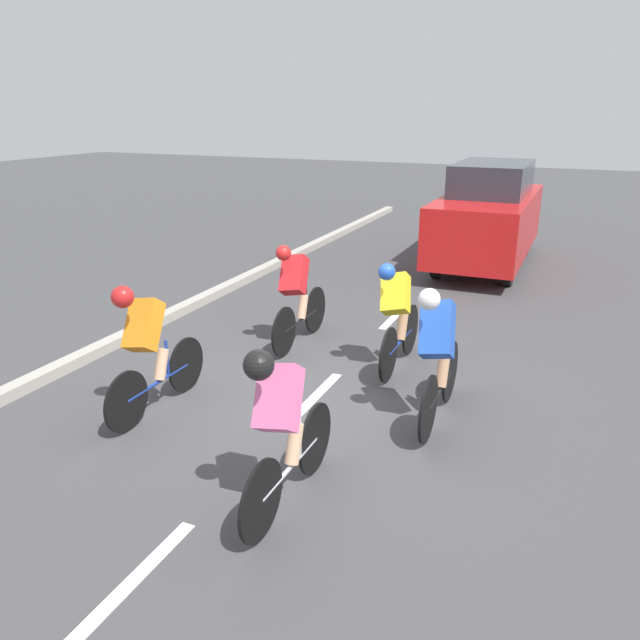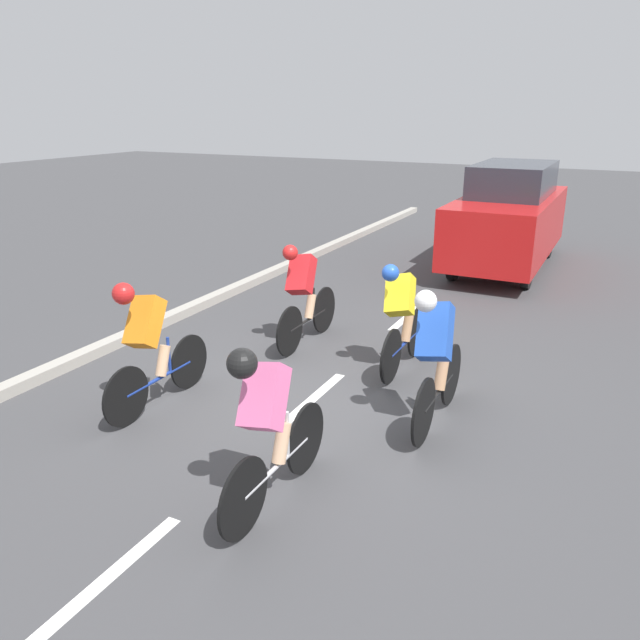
{
  "view_description": "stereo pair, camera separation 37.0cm",
  "coord_description": "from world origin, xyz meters",
  "px_view_note": "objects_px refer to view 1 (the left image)",
  "views": [
    {
      "loc": [
        -2.62,
        6.07,
        3.18
      ],
      "look_at": [
        -0.07,
        0.15,
        0.95
      ],
      "focal_mm": 35.0,
      "sensor_mm": 36.0,
      "label": 1
    },
    {
      "loc": [
        -2.96,
        5.92,
        3.18
      ],
      "look_at": [
        -0.07,
        0.15,
        0.95
      ],
      "focal_mm": 35.0,
      "sensor_mm": 36.0,
      "label": 2
    }
  ],
  "objects_px": {
    "cyclist_yellow": "(397,313)",
    "cyclist_orange": "(147,344)",
    "cyclist_blue": "(438,352)",
    "support_car": "(488,215)",
    "cyclist_red": "(296,293)",
    "cyclist_pink": "(281,421)"
  },
  "relations": [
    {
      "from": "cyclist_yellow",
      "to": "cyclist_orange",
      "type": "distance_m",
      "value": 3.03
    },
    {
      "from": "cyclist_orange",
      "to": "cyclist_blue",
      "type": "xyz_separation_m",
      "value": [
        -2.87,
        -1.0,
        0.0
      ]
    },
    {
      "from": "support_car",
      "to": "cyclist_orange",
      "type": "bearing_deg",
      "value": 74.86
    },
    {
      "from": "cyclist_yellow",
      "to": "cyclist_blue",
      "type": "height_order",
      "value": "cyclist_blue"
    },
    {
      "from": "cyclist_yellow",
      "to": "cyclist_red",
      "type": "height_order",
      "value": "cyclist_red"
    },
    {
      "from": "cyclist_pink",
      "to": "cyclist_blue",
      "type": "xyz_separation_m",
      "value": [
        -0.81,
        -1.96,
        0.0
      ]
    },
    {
      "from": "cyclist_orange",
      "to": "support_car",
      "type": "height_order",
      "value": "support_car"
    },
    {
      "from": "cyclist_red",
      "to": "cyclist_blue",
      "type": "bearing_deg",
      "value": 147.65
    },
    {
      "from": "support_car",
      "to": "cyclist_red",
      "type": "bearing_deg",
      "value": 74.04
    },
    {
      "from": "cyclist_yellow",
      "to": "support_car",
      "type": "relative_size",
      "value": 0.37
    },
    {
      "from": "cyclist_orange",
      "to": "cyclist_blue",
      "type": "bearing_deg",
      "value": -160.83
    },
    {
      "from": "cyclist_yellow",
      "to": "cyclist_orange",
      "type": "relative_size",
      "value": 0.98
    },
    {
      "from": "cyclist_pink",
      "to": "cyclist_blue",
      "type": "distance_m",
      "value": 2.12
    },
    {
      "from": "cyclist_blue",
      "to": "support_car",
      "type": "xyz_separation_m",
      "value": [
        0.66,
        -7.18,
        0.26
      ]
    },
    {
      "from": "cyclist_pink",
      "to": "support_car",
      "type": "height_order",
      "value": "support_car"
    },
    {
      "from": "cyclist_pink",
      "to": "cyclist_orange",
      "type": "relative_size",
      "value": 0.99
    },
    {
      "from": "cyclist_yellow",
      "to": "support_car",
      "type": "xyz_separation_m",
      "value": [
        -0.13,
        -5.98,
        0.31
      ]
    },
    {
      "from": "cyclist_pink",
      "to": "cyclist_red",
      "type": "height_order",
      "value": "cyclist_pink"
    },
    {
      "from": "cyclist_orange",
      "to": "support_car",
      "type": "relative_size",
      "value": 0.38
    },
    {
      "from": "cyclist_blue",
      "to": "cyclist_red",
      "type": "relative_size",
      "value": 0.99
    },
    {
      "from": "cyclist_pink",
      "to": "support_car",
      "type": "relative_size",
      "value": 0.37
    },
    {
      "from": "cyclist_orange",
      "to": "cyclist_red",
      "type": "bearing_deg",
      "value": -103.2
    }
  ]
}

